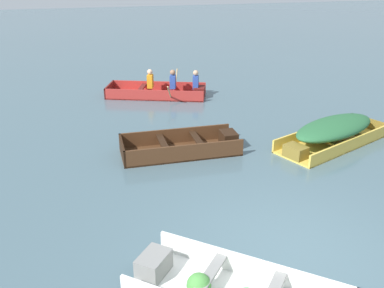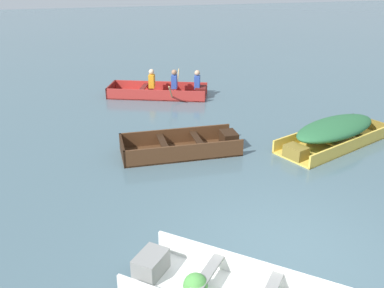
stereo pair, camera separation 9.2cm
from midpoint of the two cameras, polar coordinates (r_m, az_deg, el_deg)
ground_plane at (r=7.09m, az=12.52°, el=-14.27°), size 80.00×80.00×0.00m
skiff_yellow_near_moored at (r=11.17m, az=18.12°, el=1.70°), size 3.42×2.31×0.64m
skiff_dark_varnish_mid_moored at (r=10.27m, az=-1.06°, el=-0.31°), size 2.80×1.11×0.42m
rowboat_red_with_crew at (r=14.62m, az=-4.07°, el=7.16°), size 3.49×2.42×0.92m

